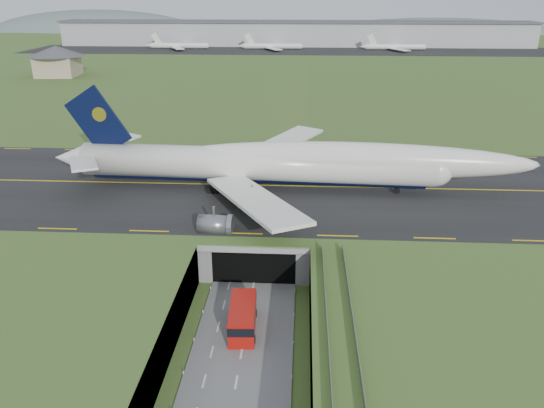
{
  "coord_description": "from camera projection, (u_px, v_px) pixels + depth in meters",
  "views": [
    {
      "loc": [
        6.57,
        -58.49,
        39.46
      ],
      "look_at": [
        1.92,
        20.0,
        7.73
      ],
      "focal_mm": 35.0,
      "sensor_mm": 36.0,
      "label": 1
    }
  ],
  "objects": [
    {
      "name": "ground",
      "position": [
        248.0,
        315.0,
        69.28
      ],
      "size": [
        900.0,
        900.0,
        0.0
      ],
      "primitive_type": "plane",
      "color": "#416026",
      "rests_on": "ground"
    },
    {
      "name": "airfield_deck",
      "position": [
        248.0,
        296.0,
        68.15
      ],
      "size": [
        800.0,
        800.0,
        6.0
      ],
      "primitive_type": "cube",
      "color": "gray",
      "rests_on": "ground"
    },
    {
      "name": "trench_road",
      "position": [
        242.0,
        351.0,
        62.3
      ],
      "size": [
        12.0,
        75.0,
        0.2
      ],
      "primitive_type": "cube",
      "color": "slate",
      "rests_on": "ground"
    },
    {
      "name": "taxiway",
      "position": [
        266.0,
        186.0,
        97.54
      ],
      "size": [
        800.0,
        44.0,
        0.18
      ],
      "primitive_type": "cube",
      "color": "black",
      "rests_on": "airfield_deck"
    },
    {
      "name": "tunnel_portal",
      "position": [
        259.0,
        237.0,
        83.5
      ],
      "size": [
        17.0,
        22.3,
        6.0
      ],
      "color": "gray",
      "rests_on": "ground"
    },
    {
      "name": "guideway",
      "position": [
        345.0,
        388.0,
        48.99
      ],
      "size": [
        3.0,
        53.0,
        7.05
      ],
      "color": "#A8A8A3",
      "rests_on": "ground"
    },
    {
      "name": "jumbo_jet",
      "position": [
        289.0,
        164.0,
        93.65
      ],
      "size": [
        86.08,
        56.78,
        18.8
      ],
      "rotation": [
        0.0,
        0.0,
        -0.05
      ],
      "color": "white",
      "rests_on": "ground"
    },
    {
      "name": "shuttle_tram",
      "position": [
        243.0,
        317.0,
        65.61
      ],
      "size": [
        3.66,
        8.64,
        3.43
      ],
      "rotation": [
        0.0,
        0.0,
        0.06
      ],
      "color": "#B4130C",
      "rests_on": "ground"
    },
    {
      "name": "service_building",
      "position": [
        57.0,
        58.0,
        219.83
      ],
      "size": [
        24.44,
        24.44,
        12.41
      ],
      "rotation": [
        0.0,
        0.0,
        0.08
      ],
      "color": "tan",
      "rests_on": "ground"
    },
    {
      "name": "cargo_terminal",
      "position": [
        295.0,
        33.0,
        341.23
      ],
      "size": [
        320.0,
        67.0,
        15.6
      ],
      "color": "#B2B2B2",
      "rests_on": "ground"
    },
    {
      "name": "distant_hills",
      "position": [
        370.0,
        44.0,
        465.3
      ],
      "size": [
        700.0,
        91.0,
        60.0
      ],
      "color": "#516260",
      "rests_on": "ground"
    }
  ]
}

